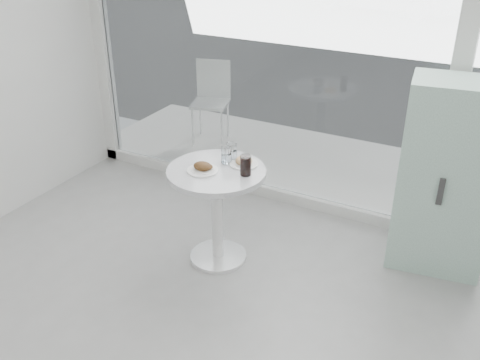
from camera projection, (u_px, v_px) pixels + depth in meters
The scene contains 10 objects.
storefront at pixel (353, 17), 4.02m from camera, with size 5.00×0.14×3.00m.
main_table at pixel (217, 196), 3.93m from camera, with size 0.72×0.72×0.77m.
patio_deck at pixel (354, 173), 5.45m from camera, with size 5.60×1.60×0.05m, color beige.
mint_cabinet at pixel (446, 178), 3.83m from camera, with size 0.72×0.53×1.44m.
patio_chair at pixel (212, 96), 5.96m from camera, with size 0.48×0.48×0.89m.
plate_fritter at pixel (203, 168), 3.80m from camera, with size 0.22×0.22×0.07m.
plate_donut at pixel (244, 162), 3.90m from camera, with size 0.21×0.21×0.05m.
water_tumbler_a at pixel (226, 156), 3.91m from camera, with size 0.08×0.08×0.12m.
water_tumbler_b at pixel (232, 152), 3.96m from camera, with size 0.08×0.08×0.13m.
cola_glass at pixel (246, 166), 3.73m from camera, with size 0.08×0.08×0.15m.
Camera 1 is at (1.27, -1.05, 2.47)m, focal length 40.00 mm.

